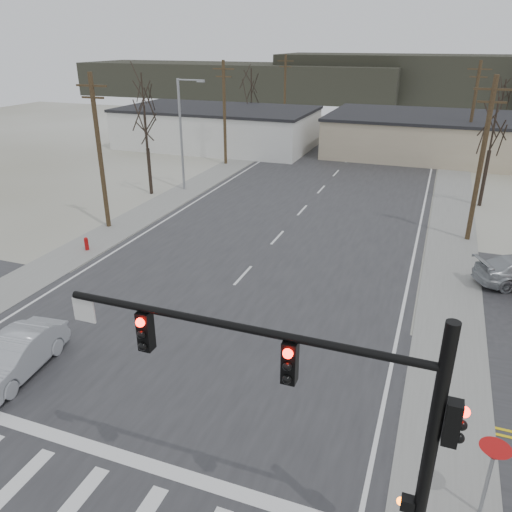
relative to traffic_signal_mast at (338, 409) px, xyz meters
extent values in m
plane|color=silver|center=(-7.89, 6.20, -4.67)|extent=(140.00, 140.00, 0.00)
cube|color=#2A2A2D|center=(-7.89, 21.20, -4.65)|extent=(18.00, 110.00, 0.05)
cube|color=#2A2A2D|center=(-7.89, 6.20, -4.65)|extent=(90.00, 10.00, 0.04)
cube|color=gray|center=(-18.49, 26.20, -4.64)|extent=(3.00, 90.00, 0.06)
cube|color=gray|center=(2.71, 26.20, -4.64)|extent=(3.00, 90.00, 0.06)
cylinder|color=black|center=(1.91, 0.00, -1.07)|extent=(0.28, 0.28, 7.20)
cylinder|color=black|center=(-2.29, 0.00, 1.53)|extent=(8.40, 0.18, 0.18)
cube|color=black|center=(-1.09, 0.00, 0.93)|extent=(0.32, 0.30, 1.00)
cube|color=black|center=(-4.59, 0.00, 0.93)|extent=(0.32, 0.30, 1.00)
sphere|color=#FF0C05|center=(-1.09, -0.17, 1.25)|extent=(0.22, 0.22, 0.22)
sphere|color=#FF0C05|center=(-4.59, -0.17, 1.25)|extent=(0.22, 0.22, 0.22)
cube|color=black|center=(2.21, 0.00, 0.33)|extent=(0.30, 0.30, 1.00)
cube|color=silver|center=(-6.29, 0.00, 1.13)|extent=(0.60, 0.04, 0.60)
cube|color=black|center=(1.66, 0.00, -2.07)|extent=(0.30, 0.25, 0.30)
sphere|color=#FF5905|center=(1.51, 0.00, -2.07)|extent=(0.18, 0.18, 0.18)
cylinder|color=#A50C0C|center=(-18.09, 14.20, -4.32)|extent=(0.24, 0.24, 0.70)
sphere|color=#A50C0C|center=(-18.09, 14.20, -3.92)|extent=(0.24, 0.24, 0.24)
cylinder|color=gray|center=(3.61, 2.70, -3.62)|extent=(0.10, 0.10, 2.10)
cone|color=#A50C0C|center=(3.61, 2.70, -2.52)|extent=(0.80, 0.80, 0.40)
cube|color=silver|center=(-23.89, 46.20, -2.57)|extent=(22.00, 12.00, 4.20)
cube|color=black|center=(-23.89, 46.20, -0.32)|extent=(22.30, 12.30, 0.30)
cube|color=#B8A98C|center=(2.11, 50.20, -2.67)|extent=(26.00, 14.00, 4.00)
cube|color=black|center=(2.11, 50.20, -0.52)|extent=(26.30, 14.30, 0.30)
cylinder|color=#4A3922|center=(-19.39, 18.20, 0.33)|extent=(0.30, 0.30, 10.00)
cube|color=#4A3922|center=(-19.39, 18.20, 4.53)|extent=(2.20, 0.12, 0.12)
cube|color=#4A3922|center=(-19.39, 18.20, 3.83)|extent=(1.60, 0.12, 0.12)
cylinder|color=#4A3922|center=(-19.39, 38.20, 0.33)|extent=(0.30, 0.30, 10.00)
cube|color=#4A3922|center=(-19.39, 38.20, 4.53)|extent=(2.20, 0.12, 0.12)
cube|color=#4A3922|center=(-19.39, 38.20, 3.83)|extent=(1.60, 0.12, 0.12)
cylinder|color=#4A3922|center=(-19.39, 58.20, 0.33)|extent=(0.30, 0.30, 10.00)
cube|color=#4A3922|center=(-19.39, 58.20, 4.53)|extent=(2.20, 0.12, 0.12)
cube|color=#4A3922|center=(-19.39, 58.20, 3.83)|extent=(1.60, 0.12, 0.12)
cylinder|color=#4A3922|center=(3.61, 24.20, 0.33)|extent=(0.30, 0.30, 10.00)
cube|color=#4A3922|center=(3.61, 24.20, 4.53)|extent=(2.20, 0.12, 0.12)
cube|color=#4A3922|center=(3.61, 24.20, 3.83)|extent=(1.60, 0.12, 0.12)
cylinder|color=#4A3922|center=(3.61, 46.20, 0.33)|extent=(0.30, 0.30, 10.00)
cube|color=#4A3922|center=(3.61, 46.20, 4.53)|extent=(2.20, 0.12, 0.12)
cube|color=#4A3922|center=(3.61, 46.20, 3.83)|extent=(1.60, 0.12, 0.12)
cylinder|color=gray|center=(-18.89, 28.20, -0.17)|extent=(0.20, 0.20, 9.00)
cylinder|color=gray|center=(-17.89, 28.20, 4.23)|extent=(2.00, 0.12, 0.12)
cube|color=gray|center=(-16.89, 28.20, 4.18)|extent=(0.60, 0.25, 0.18)
cylinder|color=#2F241D|center=(-20.89, 26.20, -2.80)|extent=(0.28, 0.28, 3.75)
cylinder|color=#2F241D|center=(-20.89, 26.20, 0.58)|extent=(0.14, 0.14, 3.75)
cylinder|color=#2F241D|center=(4.61, 32.20, -2.55)|extent=(0.28, 0.28, 4.25)
cylinder|color=#2F241D|center=(4.61, 32.20, 1.28)|extent=(0.14, 0.14, 4.25)
cylinder|color=#2F241D|center=(-21.89, 52.20, -2.42)|extent=(0.28, 0.28, 4.50)
cylinder|color=#2F241D|center=(-21.89, 52.20, 1.63)|extent=(0.14, 0.14, 4.50)
cylinder|color=#2F241D|center=(7.11, 58.20, -2.67)|extent=(0.28, 0.28, 4.00)
cylinder|color=#2F241D|center=(7.11, 58.20, 0.93)|extent=(0.14, 0.14, 4.00)
cylinder|color=#2F241D|center=(-29.89, 40.20, -2.42)|extent=(0.28, 0.28, 4.50)
cylinder|color=#2F241D|center=(-29.89, 40.20, 1.63)|extent=(0.14, 0.14, 4.50)
cube|color=#333026|center=(-42.89, 98.20, -1.17)|extent=(70.00, 18.00, 7.00)
cube|color=#333026|center=(7.11, 102.20, -0.17)|extent=(80.00, 18.00, 9.00)
imported|color=#A0A3AA|center=(-12.76, 3.20, -3.85)|extent=(2.18, 4.86, 1.55)
imported|color=black|center=(-8.70, 49.84, -3.79)|extent=(3.62, 6.13, 1.67)
imported|color=black|center=(-10.39, 65.28, -3.87)|extent=(2.01, 4.54, 1.52)
camera|label=1|loc=(1.27, -8.40, 7.15)|focal=35.00mm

